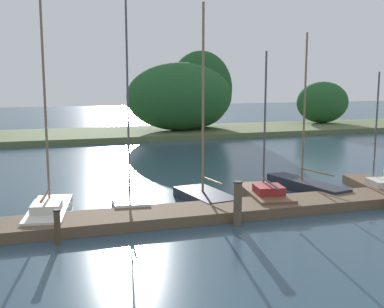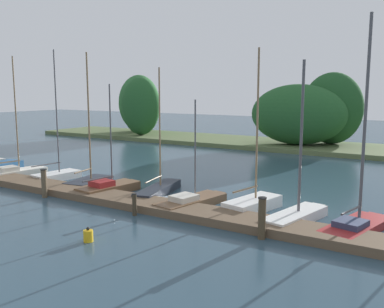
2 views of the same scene
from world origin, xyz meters
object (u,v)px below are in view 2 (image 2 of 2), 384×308
(sailboat_7, at_px, (193,201))
(sailboat_9, at_px, (297,213))
(sailboat_3, at_px, (58,174))
(mooring_piling_4, at_px, (262,218))
(sailboat_2, at_px, (17,171))
(sailboat_8, at_px, (254,202))
(sailboat_10, at_px, (357,222))
(sailboat_6, at_px, (160,189))
(channel_buoy_0, at_px, (88,236))
(mooring_piling_3, at_px, (134,204))
(sailboat_5, at_px, (110,187))
(mooring_piling_2, at_px, (44,183))
(sailboat_4, at_px, (90,180))

(sailboat_7, xyz_separation_m, sailboat_9, (4.88, 0.29, 0.10))
(sailboat_3, distance_m, mooring_piling_4, 14.93)
(sailboat_2, distance_m, sailboat_7, 13.01)
(sailboat_8, relative_size, sailboat_9, 1.10)
(sailboat_3, xyz_separation_m, sailboat_10, (17.36, -0.62, 0.09))
(sailboat_8, distance_m, mooring_piling_4, 3.83)
(sailboat_8, bearing_deg, sailboat_6, 100.81)
(sailboat_6, xyz_separation_m, sailboat_9, (7.59, -0.81, 0.06))
(sailboat_3, bearing_deg, channel_buoy_0, -119.55)
(sailboat_7, distance_m, sailboat_8, 2.86)
(sailboat_3, distance_m, sailboat_7, 10.16)
(sailboat_10, relative_size, mooring_piling_3, 8.34)
(sailboat_5, relative_size, sailboat_6, 0.87)
(sailboat_2, xyz_separation_m, mooring_piling_3, (11.64, -2.62, 0.17))
(sailboat_3, relative_size, channel_buoy_0, 14.29)
(sailboat_7, distance_m, mooring_piling_2, 7.68)
(sailboat_4, height_order, channel_buoy_0, sailboat_4)
(sailboat_9, relative_size, mooring_piling_2, 4.52)
(sailboat_2, height_order, sailboat_4, sailboat_4)
(sailboat_7, bearing_deg, sailboat_3, 96.13)
(mooring_piling_2, bearing_deg, sailboat_5, 48.67)
(mooring_piling_2, bearing_deg, sailboat_6, 38.54)
(sailboat_3, height_order, channel_buoy_0, sailboat_3)
(sailboat_2, distance_m, sailboat_10, 20.25)
(sailboat_9, relative_size, channel_buoy_0, 12.13)
(sailboat_2, distance_m, mooring_piling_3, 11.93)
(sailboat_3, bearing_deg, sailboat_2, 111.67)
(sailboat_3, distance_m, channel_buoy_0, 11.59)
(sailboat_3, bearing_deg, sailboat_5, -94.12)
(sailboat_5, bearing_deg, sailboat_10, -79.91)
(sailboat_2, bearing_deg, sailboat_9, -80.06)
(sailboat_5, distance_m, sailboat_7, 5.09)
(sailboat_7, bearing_deg, channel_buoy_0, -176.01)
(sailboat_9, bearing_deg, mooring_piling_3, 126.36)
(sailboat_4, height_order, sailboat_6, sailboat_4)
(sailboat_2, height_order, sailboat_3, sailboat_3)
(sailboat_5, height_order, sailboat_8, sailboat_8)
(mooring_piling_2, relative_size, mooring_piling_4, 0.93)
(sailboat_3, xyz_separation_m, sailboat_4, (2.83, -0.16, 0.00))
(sailboat_4, distance_m, mooring_piling_2, 3.24)
(sailboat_5, height_order, sailboat_10, sailboat_10)
(sailboat_8, height_order, mooring_piling_3, sailboat_8)
(sailboat_8, bearing_deg, sailboat_4, 103.79)
(sailboat_6, height_order, mooring_piling_3, sailboat_6)
(sailboat_8, bearing_deg, sailboat_5, 109.81)
(sailboat_8, bearing_deg, sailboat_2, 105.52)
(sailboat_4, bearing_deg, sailboat_10, -101.08)
(sailboat_6, height_order, sailboat_10, sailboat_10)
(mooring_piling_4, bearing_deg, sailboat_10, 43.43)
(sailboat_4, relative_size, channel_buoy_0, 13.75)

